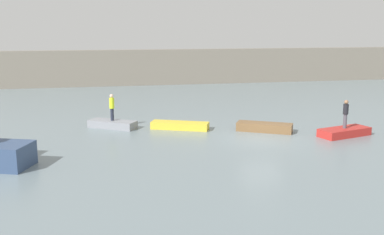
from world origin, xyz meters
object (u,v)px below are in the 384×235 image
Objects in this scene: rowboat_yellow at (180,125)px; person_dark_shirt at (346,112)px; rowboat_brown at (264,127)px; rowboat_grey at (112,124)px; person_hiviz_shirt at (112,106)px; rowboat_red at (344,132)px.

person_dark_shirt is at bearing 1.02° from rowboat_yellow.
rowboat_yellow is 1.07× the size of rowboat_brown.
person_hiviz_shirt is (0.00, -0.00, 1.23)m from rowboat_grey.
rowboat_grey is 1.23m from person_hiviz_shirt.
rowboat_brown is (5.18, -1.73, 0.04)m from rowboat_yellow.
rowboat_yellow is 5.47m from rowboat_brown.
rowboat_brown is at bearing 15.56° from rowboat_grey.
person_hiviz_shirt reaches higher than rowboat_yellow.
person_dark_shirt is (0.00, -0.00, 1.22)m from rowboat_red.
rowboat_grey is at bearing 90.00° from person_hiviz_shirt.
person_hiviz_shirt reaches higher than rowboat_red.
person_hiviz_shirt is at bearing -168.18° from rowboat_brown.
rowboat_brown reaches higher than rowboat_grey.
rowboat_brown is at bearing -17.31° from person_hiviz_shirt.
person_dark_shirt is 0.99× the size of person_hiviz_shirt.
rowboat_grey is 9.94m from rowboat_brown.
person_hiviz_shirt is (-13.87, 5.08, 1.24)m from rowboat_red.
rowboat_brown is 2.00× the size of person_dark_shirt.
person_dark_shirt is (9.56, -3.86, 1.23)m from rowboat_yellow.
rowboat_brown is 10.02m from person_hiviz_shirt.
rowboat_red is at bearing 12.74° from rowboat_grey.
rowboat_red is (4.37, -2.12, -0.03)m from rowboat_brown.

